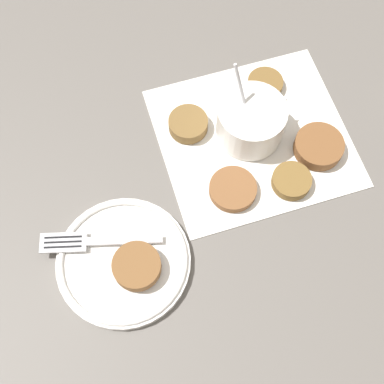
# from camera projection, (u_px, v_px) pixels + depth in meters

# --- Properties ---
(ground_plane) EXTENTS (4.00, 4.00, 0.00)m
(ground_plane) POSITION_uv_depth(u_px,v_px,m) (249.00, 149.00, 0.83)
(ground_plane) COLOR #605B56
(napkin) EXTENTS (0.33, 0.31, 0.00)m
(napkin) POSITION_uv_depth(u_px,v_px,m) (253.00, 137.00, 0.84)
(napkin) COLOR white
(napkin) RESTS_ON ground_plane
(sauce_bowl) EXTENTS (0.11, 0.10, 0.13)m
(sauce_bowl) POSITION_uv_depth(u_px,v_px,m) (251.00, 122.00, 0.81)
(sauce_bowl) COLOR white
(sauce_bowl) RESTS_ON napkin
(fritter_0) EXTENTS (0.08, 0.08, 0.02)m
(fritter_0) POSITION_uv_depth(u_px,v_px,m) (319.00, 146.00, 0.82)
(fritter_0) COLOR brown
(fritter_0) RESTS_ON napkin
(fritter_1) EXTENTS (0.07, 0.07, 0.01)m
(fritter_1) POSITION_uv_depth(u_px,v_px,m) (233.00, 189.00, 0.79)
(fritter_1) COLOR brown
(fritter_1) RESTS_ON napkin
(fritter_2) EXTENTS (0.06, 0.06, 0.01)m
(fritter_2) POSITION_uv_depth(u_px,v_px,m) (265.00, 84.00, 0.87)
(fritter_2) COLOR brown
(fritter_2) RESTS_ON napkin
(fritter_3) EXTENTS (0.06, 0.06, 0.02)m
(fritter_3) POSITION_uv_depth(u_px,v_px,m) (291.00, 181.00, 0.80)
(fritter_3) COLOR brown
(fritter_3) RESTS_ON napkin
(fritter_4) EXTENTS (0.06, 0.06, 0.02)m
(fritter_4) POSITION_uv_depth(u_px,v_px,m) (188.00, 124.00, 0.83)
(fritter_4) COLOR brown
(fritter_4) RESTS_ON napkin
(serving_plate) EXTENTS (0.19, 0.19, 0.02)m
(serving_plate) POSITION_uv_depth(u_px,v_px,m) (123.00, 261.00, 0.75)
(serving_plate) COLOR white
(serving_plate) RESTS_ON ground_plane
(fritter_on_plate) EXTENTS (0.07, 0.07, 0.02)m
(fritter_on_plate) POSITION_uv_depth(u_px,v_px,m) (137.00, 266.00, 0.73)
(fritter_on_plate) COLOR brown
(fritter_on_plate) RESTS_ON serving_plate
(fork) EXTENTS (0.17, 0.09, 0.00)m
(fork) POSITION_uv_depth(u_px,v_px,m) (87.00, 242.00, 0.75)
(fork) COLOR silver
(fork) RESTS_ON serving_plate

